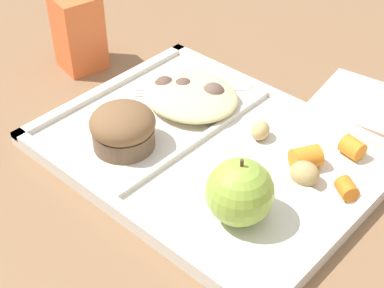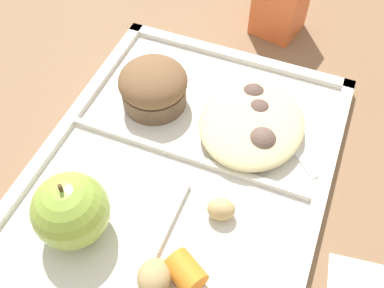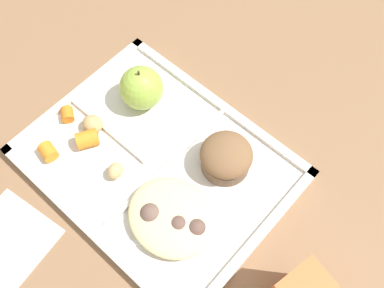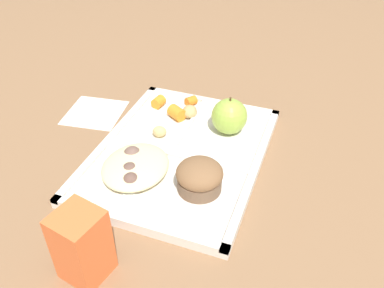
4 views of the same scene
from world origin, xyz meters
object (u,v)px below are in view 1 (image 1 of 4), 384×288
(bran_muffin, at_px, (123,128))
(milk_carton, at_px, (79,32))
(lunch_tray, at_px, (210,151))
(plastic_fork, at_px, (184,91))
(green_apple, at_px, (240,192))

(bran_muffin, height_order, milk_carton, milk_carton)
(bran_muffin, bearing_deg, lunch_tray, -140.41)
(lunch_tray, height_order, bran_muffin, bran_muffin)
(bran_muffin, height_order, plastic_fork, bran_muffin)
(bran_muffin, xyz_separation_m, milk_carton, (0.20, -0.10, 0.02))
(bran_muffin, relative_size, milk_carton, 0.71)
(green_apple, xyz_separation_m, plastic_fork, (0.20, -0.13, -0.03))
(green_apple, bearing_deg, lunch_tray, -34.31)
(green_apple, height_order, milk_carton, milk_carton)
(lunch_tray, relative_size, green_apple, 4.96)
(green_apple, xyz_separation_m, bran_muffin, (0.18, 0.00, -0.01))
(green_apple, relative_size, bran_muffin, 1.00)
(green_apple, bearing_deg, bran_muffin, 0.00)
(green_apple, relative_size, plastic_fork, 0.63)
(lunch_tray, relative_size, milk_carton, 3.48)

